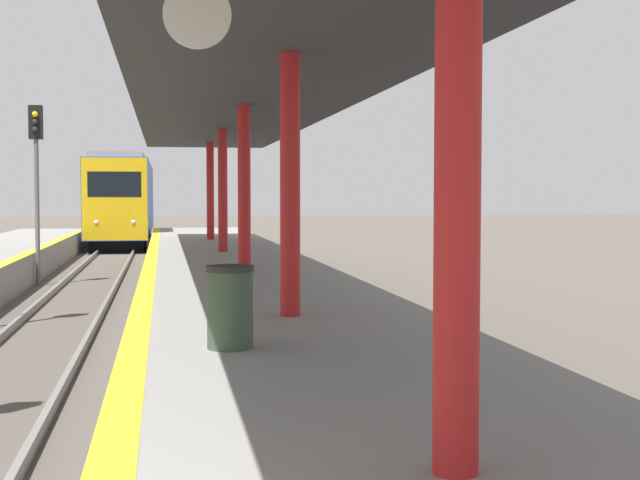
{
  "coord_description": "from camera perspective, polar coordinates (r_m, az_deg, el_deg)",
  "views": [
    {
      "loc": [
        1.97,
        -2.9,
        2.44
      ],
      "look_at": [
        5.5,
        17.19,
        1.4
      ],
      "focal_mm": 50.0,
      "sensor_mm": 36.0,
      "label": 1
    }
  ],
  "objects": [
    {
      "name": "trash_bin",
      "position": [
        9.18,
        -5.77,
        -4.27
      ],
      "size": [
        0.5,
        0.5,
        0.85
      ],
      "color": "#384C38",
      "rests_on": "platform_right"
    },
    {
      "name": "train",
      "position": [
        46.13,
        -12.42,
        2.49
      ],
      "size": [
        2.67,
        18.1,
        4.23
      ],
      "color": "black",
      "rests_on": "ground"
    },
    {
      "name": "station_canopy",
      "position": [
        18.25,
        -4.9,
        8.74
      ],
      "size": [
        4.43,
        33.32,
        3.6
      ],
      "color": "red",
      "rests_on": "platform_right"
    },
    {
      "name": "signal_far",
      "position": [
        25.06,
        -17.7,
        4.86
      ],
      "size": [
        0.36,
        0.31,
        4.83
      ],
      "color": "#595959",
      "rests_on": "ground"
    }
  ]
}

